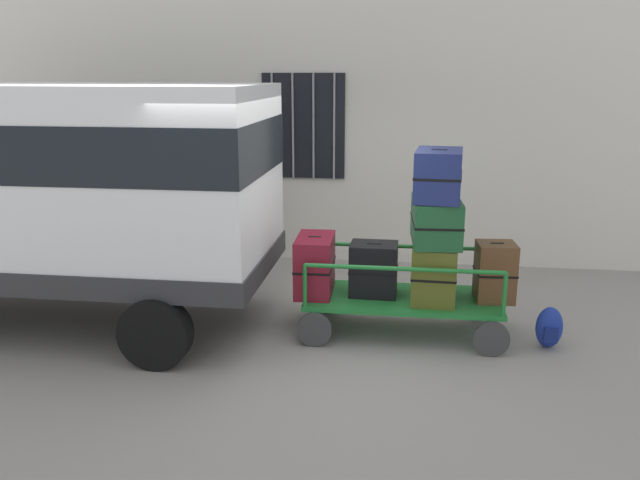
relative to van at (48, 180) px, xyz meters
The scene contains 12 objects.
ground_plane 3.27m from the van, ahead, with size 40.00×40.00×0.00m, color gray.
building_wall 4.21m from the van, 46.72° to the left, with size 12.00×0.38×5.00m.
van is the anchor object (origin of this frame).
luggage_cart 4.07m from the van, ahead, with size 2.15×1.04×0.41m.
cart_railing 3.95m from the van, ahead, with size 2.04×0.91×0.47m.
suitcase_left_bottom 3.04m from the van, ahead, with size 0.41×0.70×0.63m.
suitcase_midleft_bottom 3.67m from the van, ahead, with size 0.52×0.42×0.58m.
suitcase_center_bottom 4.28m from the van, ahead, with size 0.49×0.74×0.61m.
suitcase_center_middle 4.20m from the van, ahead, with size 0.53×0.81×0.47m.
suitcase_center_top 4.18m from the van, ahead, with size 0.52×0.75×0.52m.
suitcase_midright_bottom 4.90m from the van, ahead, with size 0.43×0.42×0.63m.
backpack 5.55m from the van, ahead, with size 0.27×0.22×0.44m.
Camera 1 is at (1.01, -6.47, 2.77)m, focal length 35.84 mm.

